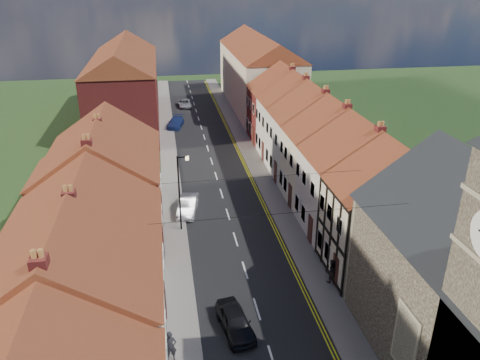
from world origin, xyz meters
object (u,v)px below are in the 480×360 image
at_px(pedestrian_left, 170,347).
at_px(car_mid, 188,206).
at_px(car_near, 235,321).
at_px(car_far, 176,123).
at_px(lamppost, 180,189).
at_px(pedestrian_right, 331,271).
at_px(car_distant, 185,103).

bearing_deg(pedestrian_left, car_mid, 83.29).
relative_size(car_near, car_mid, 0.95).
bearing_deg(pedestrian_left, car_far, 87.29).
bearing_deg(car_far, pedestrian_left, -79.63).
xyz_separation_m(car_far, pedestrian_left, (-1.90, -39.90, 0.36)).
height_order(lamppost, pedestrian_left, lamppost).
bearing_deg(lamppost, pedestrian_left, -95.56).
bearing_deg(pedestrian_right, car_far, -75.00).
distance_m(car_far, car_distant, 9.93).
bearing_deg(car_distant, car_mid, -94.91).
xyz_separation_m(lamppost, car_distant, (2.31, 36.43, -3.00)).
xyz_separation_m(car_far, car_distant, (1.70, 9.78, -0.07)).
bearing_deg(car_near, pedestrian_right, 16.87).
xyz_separation_m(lamppost, pedestrian_left, (-1.29, -13.24, -2.56)).
distance_m(car_mid, pedestrian_left, 16.22).
distance_m(lamppost, car_near, 12.14).
xyz_separation_m(lamppost, car_mid, (0.61, 2.87, -2.89)).
xyz_separation_m(car_near, car_mid, (-1.66, 14.43, 0.01)).
distance_m(car_far, pedestrian_right, 35.95).
bearing_deg(car_distant, car_near, -92.06).
bearing_deg(lamppost, car_mid, 77.95).
height_order(car_mid, car_far, car_mid).
relative_size(lamppost, car_distant, 1.55).
relative_size(lamppost, car_mid, 1.53).
bearing_deg(car_distant, car_far, -101.87).
bearing_deg(car_near, car_mid, 87.41).
xyz_separation_m(car_near, pedestrian_left, (-3.56, -1.68, 0.34)).
distance_m(pedestrian_left, pedestrian_right, 11.32).
height_order(lamppost, car_mid, lamppost).
distance_m(car_distant, pedestrian_left, 49.81).
xyz_separation_m(lamppost, car_near, (2.27, -11.56, -2.90)).
bearing_deg(car_far, car_near, -74.42).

